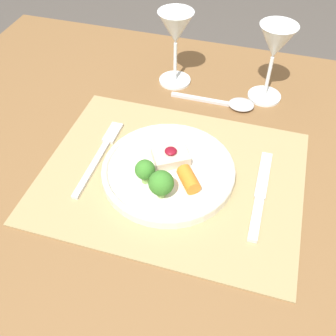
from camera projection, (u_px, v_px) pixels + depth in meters
name	position (u px, v px, depth m)	size (l,w,h in m)	color
ground_plane	(170.00, 328.00, 1.27)	(8.00, 8.00, 0.00)	#4C4742
dining_table	(171.00, 207.00, 0.81)	(1.23, 1.01, 0.74)	brown
placemat	(172.00, 176.00, 0.74)	(0.48, 0.38, 0.00)	#9E895B
dinner_plate	(168.00, 171.00, 0.72)	(0.25, 0.25, 0.07)	silver
fork	(101.00, 152.00, 0.77)	(0.02, 0.21, 0.01)	silver
knife	(259.00, 199.00, 0.69)	(0.02, 0.21, 0.01)	silver
spoon	(234.00, 104.00, 0.88)	(0.19, 0.05, 0.02)	silver
wine_glass_near	(275.00, 46.00, 0.81)	(0.08, 0.08, 0.18)	white
wine_glass_far	(176.00, 32.00, 0.86)	(0.08, 0.08, 0.17)	white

